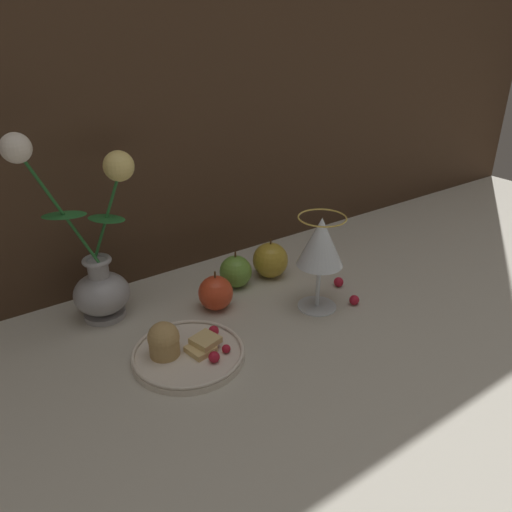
# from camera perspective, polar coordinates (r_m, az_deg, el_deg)

# --- Properties ---
(ground_plane) EXTENTS (2.40, 2.40, 0.00)m
(ground_plane) POSITION_cam_1_polar(r_m,az_deg,el_deg) (0.88, -1.65, -8.36)
(ground_plane) COLOR #B7B2A3
(ground_plane) RESTS_ON ground
(vase) EXTENTS (0.20, 0.10, 0.35)m
(vase) POSITION_cam_1_polar(r_m,az_deg,el_deg) (0.91, -17.62, -1.08)
(vase) COLOR #A3A3A8
(vase) RESTS_ON ground_plane
(plate_with_pastries) EXTENTS (0.18, 0.18, 0.07)m
(plate_with_pastries) POSITION_cam_1_polar(r_m,az_deg,el_deg) (0.81, -8.30, -10.58)
(plate_with_pastries) COLOR silver
(plate_with_pastries) RESTS_ON ground_plane
(wine_glass) EXTENTS (0.09, 0.09, 0.18)m
(wine_glass) POSITION_cam_1_polar(r_m,az_deg,el_deg) (0.89, 7.40, 1.26)
(wine_glass) COLOR silver
(wine_glass) RESTS_ON ground_plane
(apple_beside_vase) EXTENTS (0.06, 0.06, 0.08)m
(apple_beside_vase) POSITION_cam_1_polar(r_m,az_deg,el_deg) (1.00, -2.34, -1.78)
(apple_beside_vase) COLOR #669938
(apple_beside_vase) RESTS_ON ground_plane
(apple_near_glass) EXTENTS (0.07, 0.07, 0.09)m
(apple_near_glass) POSITION_cam_1_polar(r_m,az_deg,el_deg) (1.03, 1.65, -0.47)
(apple_near_glass) COLOR #B2932D
(apple_near_glass) RESTS_ON ground_plane
(apple_at_table_edge) EXTENTS (0.06, 0.06, 0.08)m
(apple_at_table_edge) POSITION_cam_1_polar(r_m,az_deg,el_deg) (0.93, -4.52, -4.19)
(apple_at_table_edge) COLOR #D14223
(apple_at_table_edge) RESTS_ON ground_plane
(berry_near_plate) EXTENTS (0.02, 0.02, 0.02)m
(berry_near_plate) POSITION_cam_1_polar(r_m,az_deg,el_deg) (1.02, 9.42, -2.95)
(berry_near_plate) COLOR #AD192D
(berry_near_plate) RESTS_ON ground_plane
(berry_front_center) EXTENTS (0.02, 0.02, 0.02)m
(berry_front_center) POSITION_cam_1_polar(r_m,az_deg,el_deg) (0.96, 11.16, -4.96)
(berry_front_center) COLOR #AD192D
(berry_front_center) RESTS_ON ground_plane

